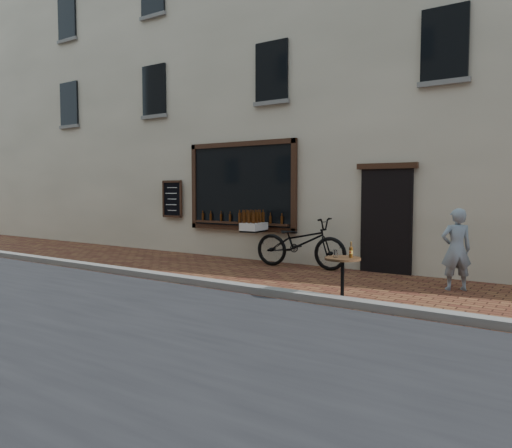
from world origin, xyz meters
The scene contains 6 objects.
ground centered at (0.00, 0.00, 0.00)m, with size 90.00×90.00×0.00m, color #50261A.
kerb centered at (0.00, 0.20, 0.06)m, with size 90.00×0.25×0.12m, color slate.
shop_building centered at (0.00, 6.50, 5.00)m, with size 28.00×6.20×10.00m.
cargo_bicycle centered at (0.04, 3.00, 0.59)m, with size 2.62×0.96×1.23m.
bistro_table centered at (2.36, 0.35, 0.51)m, with size 0.56×0.56×0.96m.
pedestrian centered at (3.56, 2.42, 0.72)m, with size 0.53×0.35×1.44m, color gray.
Camera 1 is at (5.64, -6.72, 1.78)m, focal length 35.00 mm.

